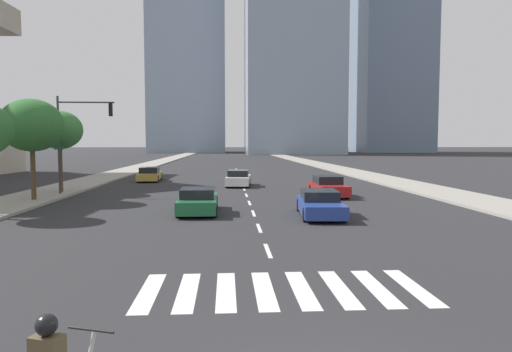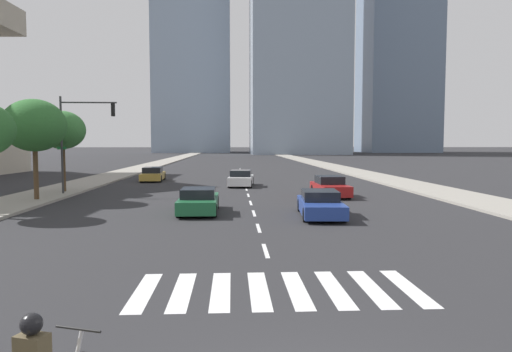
{
  "view_description": "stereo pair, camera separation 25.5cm",
  "coord_description": "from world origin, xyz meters",
  "px_view_note": "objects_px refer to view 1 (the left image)",
  "views": [
    {
      "loc": [
        -1.33,
        -5.57,
        3.47
      ],
      "look_at": [
        0.0,
        15.13,
        2.0
      ],
      "focal_mm": 32.48,
      "sensor_mm": 36.0,
      "label": 1
    },
    {
      "loc": [
        -1.07,
        -5.59,
        3.47
      ],
      "look_at": [
        0.0,
        15.13,
        2.0
      ],
      "focal_mm": 32.48,
      "sensor_mm": 36.0,
      "label": 2
    }
  ],
  "objects_px": {
    "street_tree_second": "(32,125)",
    "street_tree_third": "(59,130)",
    "sedan_red_4": "(328,187)",
    "sedan_green_1": "(198,201)",
    "sedan_gold_0": "(150,175)",
    "sedan_blue_3": "(320,204)",
    "sedan_white_2": "(239,179)",
    "traffic_signal_far": "(78,128)"
  },
  "relations": [
    {
      "from": "sedan_white_2",
      "to": "sedan_blue_3",
      "type": "height_order",
      "value": "sedan_white_2"
    },
    {
      "from": "sedan_red_4",
      "to": "street_tree_third",
      "type": "relative_size",
      "value": 0.81
    },
    {
      "from": "sedan_white_2",
      "to": "sedan_red_4",
      "type": "height_order",
      "value": "sedan_red_4"
    },
    {
      "from": "sedan_gold_0",
      "to": "sedan_blue_3",
      "type": "xyz_separation_m",
      "value": [
        11.48,
        -21.24,
        -0.02
      ]
    },
    {
      "from": "sedan_green_1",
      "to": "sedan_red_4",
      "type": "bearing_deg",
      "value": -50.28
    },
    {
      "from": "sedan_red_4",
      "to": "street_tree_third",
      "type": "distance_m",
      "value": 18.6
    },
    {
      "from": "sedan_white_2",
      "to": "traffic_signal_far",
      "type": "distance_m",
      "value": 12.9
    },
    {
      "from": "sedan_gold_0",
      "to": "street_tree_second",
      "type": "bearing_deg",
      "value": 161.58
    },
    {
      "from": "sedan_white_2",
      "to": "street_tree_third",
      "type": "bearing_deg",
      "value": 116.46
    },
    {
      "from": "sedan_green_1",
      "to": "sedan_white_2",
      "type": "distance_m",
      "value": 14.43
    },
    {
      "from": "sedan_blue_3",
      "to": "street_tree_second",
      "type": "xyz_separation_m",
      "value": [
        -15.82,
        6.31,
        3.94
      ]
    },
    {
      "from": "sedan_blue_3",
      "to": "street_tree_third",
      "type": "height_order",
      "value": "street_tree_third"
    },
    {
      "from": "sedan_green_1",
      "to": "street_tree_third",
      "type": "relative_size",
      "value": 0.81
    },
    {
      "from": "sedan_blue_3",
      "to": "street_tree_third",
      "type": "distance_m",
      "value": 19.54
    },
    {
      "from": "sedan_blue_3",
      "to": "sedan_white_2",
      "type": "bearing_deg",
      "value": -163.39
    },
    {
      "from": "sedan_green_1",
      "to": "street_tree_third",
      "type": "bearing_deg",
      "value": 46.38
    },
    {
      "from": "sedan_green_1",
      "to": "sedan_red_4",
      "type": "relative_size",
      "value": 1.01
    },
    {
      "from": "sedan_white_2",
      "to": "sedan_red_4",
      "type": "bearing_deg",
      "value": -137.62
    },
    {
      "from": "sedan_blue_3",
      "to": "street_tree_third",
      "type": "bearing_deg",
      "value": -120.29
    },
    {
      "from": "sedan_gold_0",
      "to": "sedan_white_2",
      "type": "height_order",
      "value": "sedan_white_2"
    },
    {
      "from": "sedan_white_2",
      "to": "sedan_red_4",
      "type": "xyz_separation_m",
      "value": [
        5.68,
        -7.49,
        0.01
      ]
    },
    {
      "from": "street_tree_second",
      "to": "street_tree_third",
      "type": "bearing_deg",
      "value": 90.0
    },
    {
      "from": "sedan_green_1",
      "to": "sedan_gold_0",
      "type": "bearing_deg",
      "value": 15.62
    },
    {
      "from": "sedan_gold_0",
      "to": "street_tree_second",
      "type": "height_order",
      "value": "street_tree_second"
    },
    {
      "from": "sedan_blue_3",
      "to": "street_tree_second",
      "type": "height_order",
      "value": "street_tree_second"
    },
    {
      "from": "sedan_gold_0",
      "to": "street_tree_third",
      "type": "relative_size",
      "value": 0.87
    },
    {
      "from": "street_tree_third",
      "to": "sedan_red_4",
      "type": "bearing_deg",
      "value": -8.48
    },
    {
      "from": "sedan_red_4",
      "to": "street_tree_third",
      "type": "bearing_deg",
      "value": -99.99
    },
    {
      "from": "traffic_signal_far",
      "to": "street_tree_third",
      "type": "relative_size",
      "value": 1.16
    },
    {
      "from": "sedan_white_2",
      "to": "street_tree_second",
      "type": "bearing_deg",
      "value": 132.22
    },
    {
      "from": "sedan_green_1",
      "to": "sedan_white_2",
      "type": "relative_size",
      "value": 1.01
    },
    {
      "from": "sedan_gold_0",
      "to": "sedan_blue_3",
      "type": "distance_m",
      "value": 24.14
    },
    {
      "from": "street_tree_second",
      "to": "traffic_signal_far",
      "type": "bearing_deg",
      "value": 62.44
    },
    {
      "from": "street_tree_third",
      "to": "sedan_green_1",
      "type": "bearing_deg",
      "value": -43.46
    },
    {
      "from": "sedan_white_2",
      "to": "street_tree_third",
      "type": "relative_size",
      "value": 0.8
    },
    {
      "from": "sedan_red_4",
      "to": "sedan_white_2",
      "type": "bearing_deg",
      "value": -144.35
    },
    {
      "from": "traffic_signal_far",
      "to": "street_tree_second",
      "type": "height_order",
      "value": "traffic_signal_far"
    },
    {
      "from": "sedan_white_2",
      "to": "street_tree_third",
      "type": "distance_m",
      "value": 13.77
    },
    {
      "from": "street_tree_second",
      "to": "sedan_blue_3",
      "type": "bearing_deg",
      "value": -21.76
    },
    {
      "from": "sedan_gold_0",
      "to": "sedan_green_1",
      "type": "xyz_separation_m",
      "value": [
        5.61,
        -19.85,
        -0.01
      ]
    },
    {
      "from": "sedan_gold_0",
      "to": "traffic_signal_far",
      "type": "distance_m",
      "value": 12.64
    },
    {
      "from": "sedan_green_1",
      "to": "street_tree_third",
      "type": "xyz_separation_m",
      "value": [
        -9.95,
        9.43,
        3.77
      ]
    }
  ]
}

